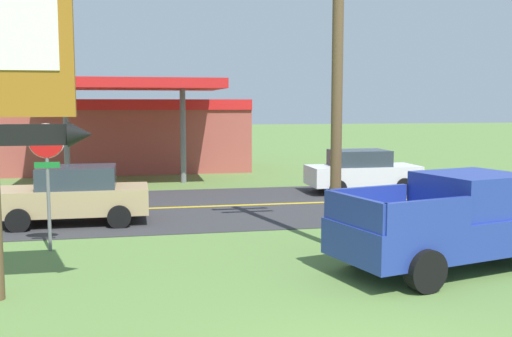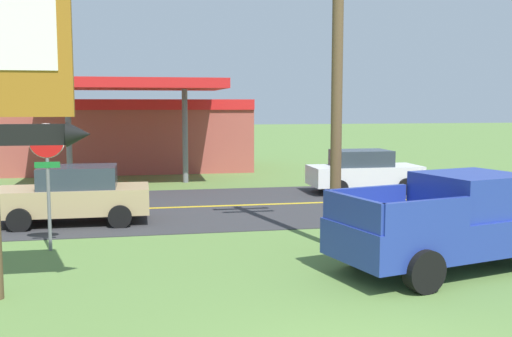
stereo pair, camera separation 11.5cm
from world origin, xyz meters
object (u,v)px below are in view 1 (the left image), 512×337
Objects in this scene: pickup_blue_parked_on_lawn at (457,222)px; utility_pole at (338,53)px; car_tan_near_lane at (74,195)px; car_white_mid_lane at (362,171)px; gas_station at (127,132)px; stop_sign at (47,164)px.

utility_pole is at bearing 128.97° from pickup_blue_parked_on_lawn.
car_tan_near_lane is 1.00× the size of car_white_mid_lane.
utility_pole is 18.86m from gas_station.
car_tan_near_lane is (-1.35, -13.97, -1.11)m from gas_station.
gas_station reaches higher than car_tan_near_lane.
stop_sign is 3.35m from car_tan_near_lane.
stop_sign is 0.53× the size of pickup_blue_parked_on_lawn.
utility_pole is at bearing -115.57° from car_white_mid_lane.
stop_sign is at bearing -145.69° from car_white_mid_lane.
pickup_blue_parked_on_lawn is (1.84, -2.28, -3.59)m from utility_pole.
gas_station is 14.08m from car_tan_near_lane.
gas_station is at bearing 131.58° from car_white_mid_lane.
gas_station is at bearing 84.48° from car_tan_near_lane.
stop_sign is 12.69m from car_white_mid_lane.
car_white_mid_lane is at bearing 79.02° from pickup_blue_parked_on_lawn.
pickup_blue_parked_on_lawn is at bearing -37.58° from car_tan_near_lane.
car_tan_near_lane and car_white_mid_lane have the same top height.
stop_sign reaches higher than car_tan_near_lane.
utility_pole reaches higher than car_tan_near_lane.
pickup_blue_parked_on_lawn is at bearing -20.67° from stop_sign.
stop_sign reaches higher than car_white_mid_lane.
car_white_mid_lane is (8.84, -9.97, -1.11)m from gas_station.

